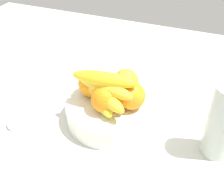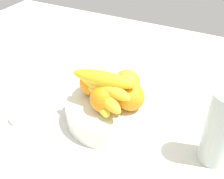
% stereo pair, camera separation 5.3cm
% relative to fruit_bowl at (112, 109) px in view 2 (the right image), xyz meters
% --- Properties ---
extents(ground_plane, '(1.80, 1.40, 0.03)m').
position_rel_fruit_bowl_xyz_m(ground_plane, '(-0.03, -0.00, -0.04)').
color(ground_plane, silver).
extents(fruit_bowl, '(0.25, 0.25, 0.06)m').
position_rel_fruit_bowl_xyz_m(fruit_bowl, '(0.00, 0.00, 0.00)').
color(fruit_bowl, white).
rests_on(fruit_bowl, ground_plane).
extents(orange_front_left, '(0.07, 0.07, 0.07)m').
position_rel_fruit_bowl_xyz_m(orange_front_left, '(0.02, 0.05, 0.07)').
color(orange_front_left, orange).
rests_on(orange_front_left, fruit_bowl).
extents(orange_front_right, '(0.07, 0.07, 0.07)m').
position_rel_fruit_bowl_xyz_m(orange_front_right, '(-0.06, 0.01, 0.07)').
color(orange_front_right, orange).
rests_on(orange_front_right, fruit_bowl).
extents(orange_center, '(0.07, 0.07, 0.07)m').
position_rel_fruit_bowl_xyz_m(orange_center, '(-0.00, -0.04, 0.07)').
color(orange_center, orange).
rests_on(orange_center, fruit_bowl).
extents(orange_back_left, '(0.07, 0.07, 0.07)m').
position_rel_fruit_bowl_xyz_m(orange_back_left, '(0.06, -0.01, 0.07)').
color(orange_back_left, orange).
rests_on(orange_back_left, fruit_bowl).
extents(banana_bunch, '(0.18, 0.15, 0.11)m').
position_rel_fruit_bowl_xyz_m(banana_bunch, '(-0.01, -0.03, 0.08)').
color(banana_bunch, yellow).
rests_on(banana_bunch, fruit_bowl).
extents(thermos_tumbler, '(0.07, 0.07, 0.19)m').
position_rel_fruit_bowl_xyz_m(thermos_tumbler, '(0.28, -0.02, 0.07)').
color(thermos_tumbler, '#B4BFB7').
rests_on(thermos_tumbler, ground_plane).
extents(jar_lid, '(0.07, 0.07, 0.01)m').
position_rel_fruit_bowl_xyz_m(jar_lid, '(-0.23, -0.12, -0.02)').
color(jar_lid, silver).
rests_on(jar_lid, ground_plane).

